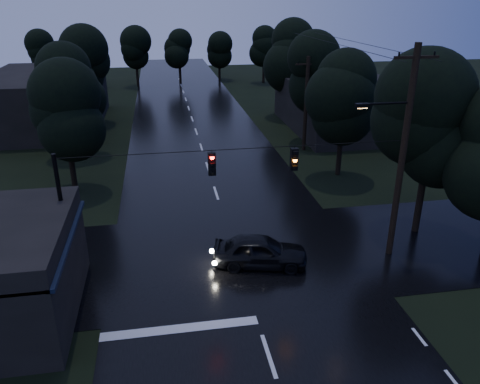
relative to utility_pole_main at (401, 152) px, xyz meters
name	(u,v)px	position (x,y,z in m)	size (l,w,h in m)	color
main_road	(201,148)	(-7.41, 19.00, -5.26)	(12.00, 120.00, 0.02)	black
cross_street	(236,256)	(-7.41, 1.00, -5.26)	(60.00, 9.00, 0.02)	black
building_far_right	(344,105)	(6.59, 23.00, -3.06)	(10.00, 14.00, 4.40)	black
building_far_left	(46,100)	(-21.41, 29.00, -2.76)	(10.00, 16.00, 5.00)	black
utility_pole_main	(401,152)	(0.00, 0.00, 0.00)	(3.50, 0.30, 10.00)	black
utility_pole_far	(306,103)	(0.89, 17.00, -1.38)	(2.00, 0.30, 7.50)	black
anchor_pole_left	(64,222)	(-14.91, 0.00, -2.26)	(0.18, 0.18, 6.00)	black
span_signals	(253,161)	(-6.85, -0.01, -0.01)	(15.00, 0.37, 1.12)	black
tree_corner_near	(432,123)	(2.59, 2.00, 0.74)	(4.48, 4.48, 9.44)	black
tree_left_a	(64,112)	(-16.41, 11.00, -0.02)	(3.92, 3.92, 8.26)	black
tree_left_b	(73,83)	(-17.01, 19.00, 0.36)	(4.20, 4.20, 8.85)	black
tree_left_c	(82,62)	(-17.61, 29.00, 0.74)	(4.48, 4.48, 9.44)	black
tree_right_a	(344,96)	(1.59, 11.00, 0.36)	(4.20, 4.20, 8.85)	black
tree_right_b	(315,72)	(2.19, 19.00, 0.74)	(4.48, 4.48, 9.44)	black
tree_right_c	(290,53)	(2.79, 29.00, 1.11)	(4.76, 4.76, 10.03)	black
car	(260,251)	(-6.44, 0.02, -4.51)	(1.77, 4.39, 1.50)	black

